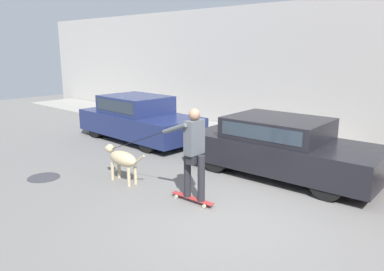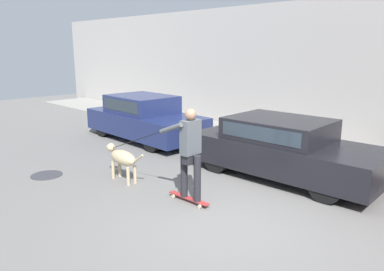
{
  "view_description": "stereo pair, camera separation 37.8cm",
  "coord_description": "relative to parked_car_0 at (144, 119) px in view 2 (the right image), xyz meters",
  "views": [
    {
      "loc": [
        3.36,
        -4.75,
        2.77
      ],
      "look_at": [
        -1.84,
        1.01,
        0.95
      ],
      "focal_mm": 35.0,
      "sensor_mm": 36.0,
      "label": 1
    },
    {
      "loc": [
        3.63,
        -4.49,
        2.77
      ],
      "look_at": [
        -1.84,
        1.01,
        0.95
      ],
      "focal_mm": 35.0,
      "sensor_mm": 36.0,
      "label": 2
    }
  ],
  "objects": [
    {
      "name": "dog",
      "position": [
        2.62,
        -2.65,
        -0.15
      ],
      "size": [
        1.29,
        0.32,
        0.75
      ],
      "rotation": [
        0.0,
        0.0,
        3.13
      ],
      "color": "tan",
      "rests_on": "ground_plane"
    },
    {
      "name": "parked_car_0",
      "position": [
        0.0,
        0.0,
        0.0
      ],
      "size": [
        4.15,
        1.83,
        1.36
      ],
      "rotation": [
        0.0,
        0.0,
        -0.03
      ],
      "color": "black",
      "rests_on": "ground_plane"
    },
    {
      "name": "back_wall",
      "position": [
        5.39,
        3.58,
        1.42
      ],
      "size": [
        32.0,
        0.3,
        4.15
      ],
      "color": "#B2ADA8",
      "rests_on": "ground_plane"
    },
    {
      "name": "sidewalk_curb",
      "position": [
        5.39,
        2.24,
        -0.59
      ],
      "size": [
        30.0,
        2.33,
        0.12
      ],
      "color": "gray",
      "rests_on": "ground_plane"
    },
    {
      "name": "ground_plane",
      "position": [
        5.39,
        -2.5,
        -0.65
      ],
      "size": [
        36.0,
        36.0,
        0.0
      ],
      "primitive_type": "plane",
      "color": "slate"
    },
    {
      "name": "manhole_cover",
      "position": [
        1.14,
        -3.67,
        -0.64
      ],
      "size": [
        0.68,
        0.68,
        0.01
      ],
      "color": "#38383D",
      "rests_on": "ground_plane"
    },
    {
      "name": "parked_car_1",
      "position": [
        4.88,
        -0.0,
        -0.02
      ],
      "size": [
        4.2,
        1.92,
        1.28
      ],
      "rotation": [
        0.0,
        0.0,
        0.04
      ],
      "color": "black",
      "rests_on": "ground_plane"
    },
    {
      "name": "skateboarder",
      "position": [
        4.47,
        -2.47,
        0.35
      ],
      "size": [
        2.72,
        0.54,
        1.75
      ],
      "rotation": [
        0.0,
        0.0,
        3.17
      ],
      "color": "beige",
      "rests_on": "ground_plane"
    }
  ]
}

